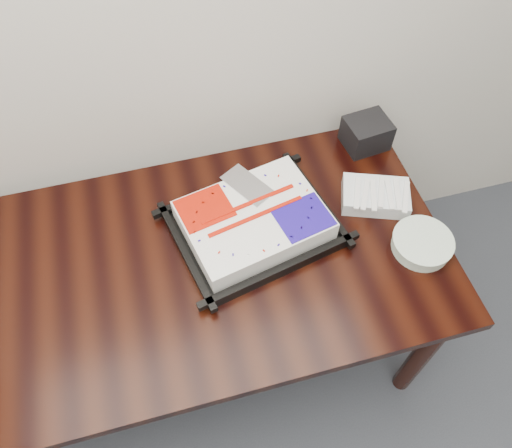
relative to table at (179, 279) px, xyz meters
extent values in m
plane|color=silver|center=(0.00, 0.50, 0.69)|extent=(5.00, 0.00, 5.00)
cube|color=black|center=(0.00, 0.00, 0.07)|extent=(1.80, 0.90, 0.04)
cylinder|color=black|center=(0.82, -0.37, -0.31)|extent=(0.07, 0.07, 0.71)
cylinder|color=black|center=(0.82, 0.37, -0.31)|extent=(0.07, 0.07, 0.71)
cube|color=black|center=(0.28, 0.07, 0.10)|extent=(0.59, 0.50, 0.02)
cube|color=white|center=(0.28, 0.07, 0.15)|extent=(0.51, 0.42, 0.08)
cube|color=#B21303|center=(0.15, 0.16, 0.19)|extent=(0.19, 0.18, 0.00)
cube|color=#1D0C8A|center=(0.42, -0.02, 0.19)|extent=(0.19, 0.18, 0.00)
cube|color=silver|center=(0.32, 0.18, 0.19)|extent=(0.17, 0.20, 0.00)
cylinder|color=white|center=(0.80, -0.14, 0.11)|extent=(0.19, 0.19, 0.04)
cylinder|color=white|center=(0.80, -0.14, 0.13)|extent=(0.20, 0.20, 0.01)
cube|color=silver|center=(0.73, 0.08, 0.12)|extent=(0.27, 0.22, 0.06)
cube|color=black|center=(0.80, 0.35, 0.14)|extent=(0.17, 0.15, 0.11)
camera|label=1|loc=(0.04, -0.85, 1.50)|focal=35.00mm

